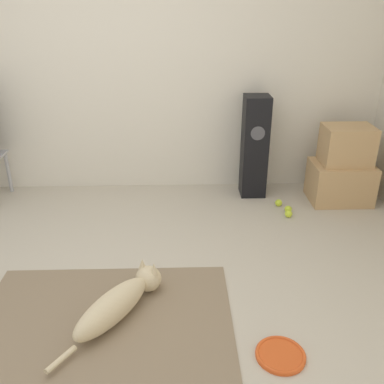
# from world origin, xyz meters

# --- Properties ---
(ground_plane) EXTENTS (12.00, 12.00, 0.00)m
(ground_plane) POSITION_xyz_m (0.00, 0.00, 0.00)
(ground_plane) COLOR #BCB29E
(wall_back) EXTENTS (8.00, 0.06, 2.55)m
(wall_back) POSITION_xyz_m (0.00, 2.10, 1.27)
(wall_back) COLOR silver
(wall_back) RESTS_ON ground_plane
(area_rug) EXTENTS (1.57, 1.24, 0.01)m
(area_rug) POSITION_xyz_m (0.13, -0.06, 0.01)
(area_rug) COLOR #847056
(area_rug) RESTS_ON ground_plane
(dog) EXTENTS (0.59, 0.82, 0.23)m
(dog) POSITION_xyz_m (0.23, 0.07, 0.11)
(dog) COLOR beige
(dog) RESTS_ON area_rug
(frisbee) EXTENTS (0.28, 0.28, 0.03)m
(frisbee) POSITION_xyz_m (1.16, -0.30, 0.01)
(frisbee) COLOR #DB511E
(frisbee) RESTS_ON ground_plane
(cardboard_box_lower) EXTENTS (0.57, 0.41, 0.38)m
(cardboard_box_lower) POSITION_xyz_m (2.15, 1.66, 0.19)
(cardboard_box_lower) COLOR tan
(cardboard_box_lower) RESTS_ON ground_plane
(cardboard_box_upper) EXTENTS (0.45, 0.32, 0.36)m
(cardboard_box_upper) POSITION_xyz_m (2.16, 1.67, 0.56)
(cardboard_box_upper) COLOR tan
(cardboard_box_upper) RESTS_ON cardboard_box_lower
(floor_speaker) EXTENTS (0.24, 0.24, 0.99)m
(floor_speaker) POSITION_xyz_m (1.33, 1.84, 0.49)
(floor_speaker) COLOR black
(floor_speaker) RESTS_ON ground_plane
(tennis_ball_by_boxes) EXTENTS (0.07, 0.07, 0.07)m
(tennis_ball_by_boxes) POSITION_xyz_m (1.58, 1.32, 0.03)
(tennis_ball_by_boxes) COLOR #C6E033
(tennis_ball_by_boxes) RESTS_ON ground_plane
(tennis_ball_near_speaker) EXTENTS (0.07, 0.07, 0.07)m
(tennis_ball_near_speaker) POSITION_xyz_m (1.60, 1.41, 0.03)
(tennis_ball_near_speaker) COLOR #C6E033
(tennis_ball_near_speaker) RESTS_ON ground_plane
(tennis_ball_loose_on_carpet) EXTENTS (0.07, 0.07, 0.07)m
(tennis_ball_loose_on_carpet) POSITION_xyz_m (1.54, 1.55, 0.03)
(tennis_ball_loose_on_carpet) COLOR #C6E033
(tennis_ball_loose_on_carpet) RESTS_ON ground_plane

